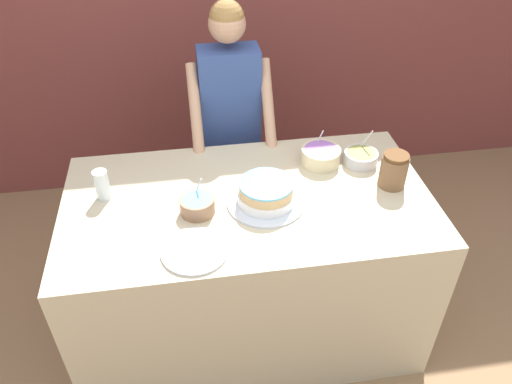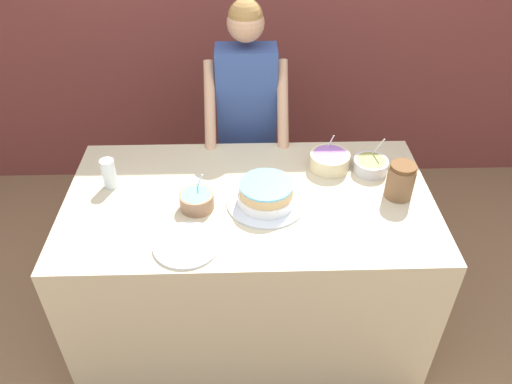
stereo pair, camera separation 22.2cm
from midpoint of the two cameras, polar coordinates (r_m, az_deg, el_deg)
wall_back at (r=3.43m, az=-6.74°, el=20.25°), size 10.00×0.05×2.60m
counter at (r=2.60m, az=-3.30°, el=-8.55°), size 1.70×0.93×0.90m
person_baker at (r=2.82m, az=-5.30°, el=9.15°), size 0.44×0.43×1.58m
cake at (r=2.23m, az=-1.68°, el=-0.33°), size 0.36×0.36×0.11m
frosting_bowl_olive at (r=2.53m, az=9.45°, el=3.87°), size 0.17×0.17×0.16m
frosting_bowl_purple at (r=2.50m, az=4.91°, el=4.11°), size 0.20×0.20×0.15m
frosting_bowl_blue at (r=2.21m, az=-9.58°, el=-1.57°), size 0.15×0.15×0.14m
drinking_glass at (r=2.39m, az=-19.76°, el=0.68°), size 0.07×0.07×0.14m
ceramic_plate at (r=2.05m, az=-10.13°, el=-6.77°), size 0.28×0.28×0.01m
stoneware_jar at (r=2.38m, az=12.92°, el=2.35°), size 0.13×0.13×0.17m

